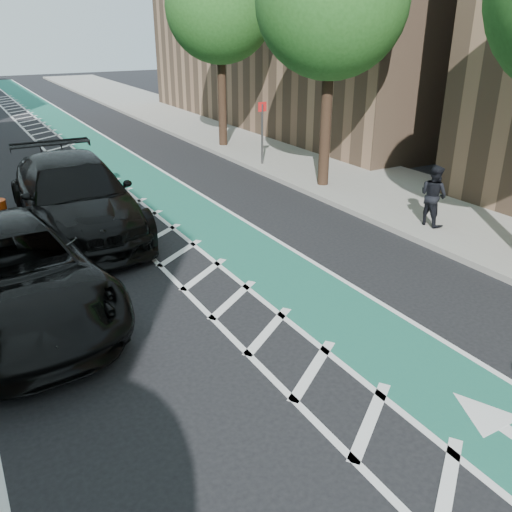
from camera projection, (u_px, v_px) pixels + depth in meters
ground at (231, 399)px, 8.10m from camera, size 120.00×120.00×0.00m
bike_lane at (171, 198)px, 17.43m from camera, size 2.00×90.00×0.01m
buffer_strip at (125, 205)px, 16.75m from camera, size 1.40×90.00×0.01m
sidewalk_right at (332, 170)px, 20.38m from camera, size 5.00×90.00×0.15m
curb_right at (277, 179)px, 19.26m from camera, size 0.12×90.00×0.16m
tree_r_c at (341, 1)px, 15.80m from camera, size 4.20×4.20×7.90m
tree_r_d at (219, 7)px, 22.17m from camera, size 4.20×4.20×7.90m
sign_post at (262, 132)px, 20.60m from camera, size 0.35×0.08×2.47m
suv_near at (9, 274)px, 10.09m from camera, size 3.48×6.59×1.77m
suv_far at (75, 197)px, 14.24m from camera, size 2.92×6.80×1.95m
pedestrian at (433, 195)px, 14.38m from camera, size 0.66×0.83×1.64m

